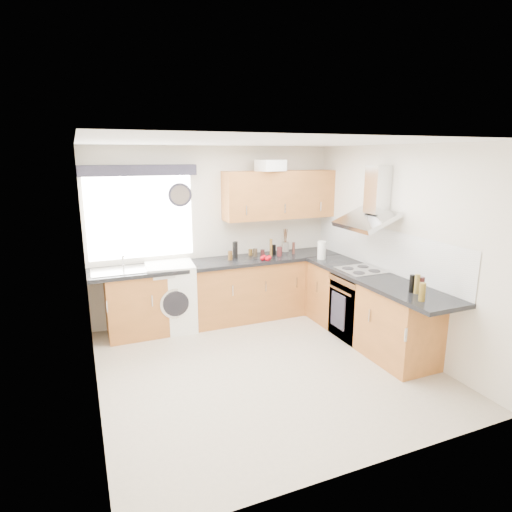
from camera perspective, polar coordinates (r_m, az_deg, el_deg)
name	(u,v)px	position (r m, az deg, el deg)	size (l,w,h in m)	color
ground_plane	(264,366)	(5.09, 1.14, -14.49)	(3.60, 3.60, 0.00)	beige
ceiling	(266,142)	(4.50, 1.29, 14.91)	(3.60, 3.60, 0.02)	white
wall_back	(215,234)	(6.29, -5.46, 2.97)	(3.60, 0.02, 2.50)	silver
wall_front	(368,318)	(3.16, 14.70, -8.03)	(3.60, 0.02, 2.50)	silver
wall_left	(88,280)	(4.26, -21.52, -2.93)	(0.02, 3.60, 2.50)	silver
wall_right	(397,248)	(5.60, 18.30, 1.06)	(0.02, 3.60, 2.50)	silver
window	(141,217)	(6.01, -15.12, 4.98)	(1.40, 0.02, 1.10)	white
window_blind	(139,170)	(5.87, -15.37, 10.96)	(1.50, 0.18, 0.14)	#23212C
splashback	(380,249)	(5.83, 16.26, 0.96)	(0.01, 3.00, 0.54)	white
base_cab_back	(216,294)	(6.20, -5.37, -5.02)	(3.00, 0.58, 0.86)	#9D5B27
base_cab_corner	(313,281)	(6.81, 7.62, -3.38)	(0.60, 0.60, 0.86)	#9D5B27
base_cab_right	(367,309)	(5.75, 14.52, -6.87)	(0.58, 2.10, 0.86)	#9D5B27
worktop_back	(222,263)	(6.09, -4.54, -0.87)	(3.60, 0.62, 0.05)	black
worktop_right	(376,278)	(5.50, 15.65, -2.91)	(0.62, 2.42, 0.05)	black
sink	(125,267)	(5.81, -17.10, -1.46)	(0.84, 0.46, 0.10)	silver
oven	(359,306)	(5.86, 13.56, -6.49)	(0.56, 0.58, 0.85)	black
hob_plate	(361,270)	(5.72, 13.82, -1.84)	(0.52, 0.52, 0.01)	silver
extractor_hood	(371,204)	(5.62, 15.13, 6.69)	(0.52, 0.78, 0.66)	silver
upper_cabinets	(279,195)	(6.40, 3.13, 8.16)	(1.70, 0.35, 0.70)	#9D5B27
washing_machine	(171,297)	(6.05, -11.27, -5.33)	(0.64, 0.62, 0.93)	white
wall_clock	(180,195)	(6.07, -10.08, 8.02)	(0.33, 0.33, 0.04)	#23212C
casserole	(271,165)	(6.20, 1.96, 11.97)	(0.38, 0.27, 0.16)	white
storage_box	(276,167)	(6.45, 2.63, 11.83)	(0.25, 0.21, 0.11)	#AF471F
utensil_pot	(285,247)	(6.66, 3.93, 1.23)	(0.10, 0.10, 0.15)	gray
kitchen_roll	(322,250)	(6.21, 8.74, 0.77)	(0.12, 0.12, 0.26)	white
tomato_cluster	(266,258)	(6.10, 1.30, -0.25)	(0.15, 0.15, 0.07)	red
jar_0	(255,253)	(6.30, -0.11, 0.45)	(0.07, 0.07, 0.12)	#372C1E
jar_1	(294,248)	(6.50, 5.03, 1.06)	(0.04, 0.04, 0.18)	#4E251C
jar_2	(274,250)	(6.44, 2.36, 0.85)	(0.07, 0.07, 0.15)	black
jar_3	(279,251)	(6.35, 3.14, 0.61)	(0.07, 0.07, 0.14)	#591F20
jar_4	(230,256)	(6.12, -3.46, 0.07)	(0.06, 0.06, 0.13)	brown
jar_5	(263,253)	(6.33, 0.87, 0.40)	(0.06, 0.06, 0.10)	#401617
jar_6	(271,248)	(6.32, 2.01, 1.13)	(0.04, 0.04, 0.26)	brown
jar_7	(250,252)	(6.40, -0.75, 0.52)	(0.06, 0.06, 0.09)	brown
jar_8	(235,250)	(6.20, -2.79, 0.80)	(0.07, 0.07, 0.24)	black
bottle_0	(422,292)	(4.71, 21.28, -4.50)	(0.07, 0.07, 0.19)	brown
bottle_1	(421,285)	(4.97, 21.14, -3.65)	(0.07, 0.07, 0.18)	#3C1615
bottle_2	(417,284)	(4.95, 20.68, -3.50)	(0.06, 0.06, 0.21)	olive
bottle_3	(412,284)	(4.97, 20.06, -3.48)	(0.06, 0.06, 0.20)	black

